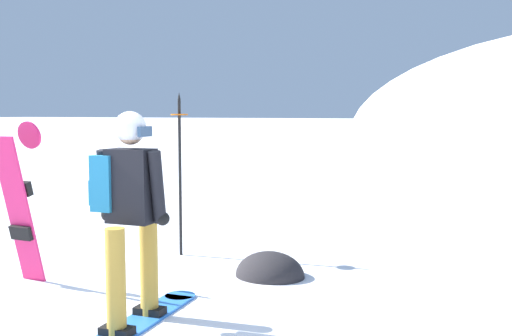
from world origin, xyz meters
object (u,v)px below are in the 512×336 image
at_px(snowboarder_main, 129,213).
at_px(rock_dark, 270,276).
at_px(spare_snowboard, 20,202).
at_px(piste_marker_near, 180,163).

distance_m(snowboarder_main, rock_dark, 2.05).
distance_m(spare_snowboard, piste_marker_near, 1.87).
bearing_deg(piste_marker_near, spare_snowboard, -116.89).
height_order(spare_snowboard, piste_marker_near, piste_marker_near).
distance_m(snowboarder_main, piste_marker_near, 2.35).
height_order(piste_marker_near, rock_dark, piste_marker_near).
xyz_separation_m(snowboarder_main, rock_dark, (0.48, 1.76, -0.92)).
bearing_deg(rock_dark, spare_snowboard, -150.39).
xyz_separation_m(snowboarder_main, spare_snowboard, (-1.67, 0.54, -0.10)).
distance_m(piste_marker_near, rock_dark, 1.77).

